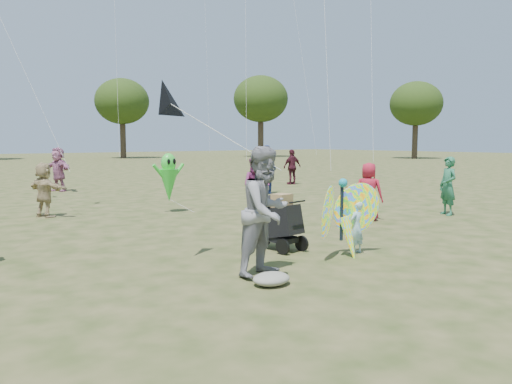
% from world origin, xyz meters
% --- Properties ---
extents(ground, '(160.00, 160.00, 0.00)m').
position_xyz_m(ground, '(0.00, 0.00, 0.00)').
color(ground, '#51592B').
rests_on(ground, ground).
extents(child_girl, '(0.39, 0.28, 0.99)m').
position_xyz_m(child_girl, '(0.95, -0.06, 0.50)').
color(child_girl, '#96C3D4').
rests_on(child_girl, ground).
extents(adult_man, '(1.12, 0.95, 2.01)m').
position_xyz_m(adult_man, '(-1.32, -0.17, 1.01)').
color(adult_man, gray).
rests_on(adult_man, ground).
extents(grey_bag, '(0.58, 0.48, 0.19)m').
position_xyz_m(grey_bag, '(-1.61, -0.66, 0.09)').
color(grey_bag, gray).
rests_on(grey_bag, ground).
extents(crowd_a, '(0.76, 0.88, 1.53)m').
position_xyz_m(crowd_a, '(4.21, 2.32, 0.76)').
color(crowd_a, '#A81A30').
rests_on(crowd_a, ground).
extents(crowd_c, '(1.22, 0.78, 1.92)m').
position_xyz_m(crowd_c, '(6.27, 9.00, 0.96)').
color(crowd_c, '#314587').
rests_on(crowd_c, ground).
extents(crowd_d, '(0.93, 1.47, 1.51)m').
position_xyz_m(crowd_d, '(-2.34, 8.17, 0.76)').
color(crowd_d, tan).
rests_on(crowd_d, ground).
extents(crowd_e, '(0.98, 1.01, 1.64)m').
position_xyz_m(crowd_e, '(2.41, 4.81, 0.82)').
color(crowd_e, '#742659').
rests_on(crowd_e, ground).
extents(crowd_f, '(0.59, 0.71, 1.65)m').
position_xyz_m(crowd_f, '(6.71, 1.54, 0.83)').
color(crowd_f, '#276948').
rests_on(crowd_f, ground).
extents(crowd_h, '(1.02, 0.49, 1.68)m').
position_xyz_m(crowd_h, '(9.93, 11.57, 0.84)').
color(crowd_h, '#441622').
rests_on(crowd_h, ground).
extents(crowd_j, '(1.11, 1.78, 1.83)m').
position_xyz_m(crowd_j, '(0.12, 15.14, 0.91)').
color(crowd_j, '#A55E84').
rests_on(crowd_j, ground).
extents(jogging_stroller, '(0.58, 1.09, 1.09)m').
position_xyz_m(jogging_stroller, '(0.03, 1.09, 0.61)').
color(jogging_stroller, black).
rests_on(jogging_stroller, ground).
extents(butterfly_kite, '(1.74, 0.75, 1.63)m').
position_xyz_m(butterfly_kite, '(0.56, -0.12, 0.70)').
color(butterfly_kite, '#EB5525').
rests_on(butterfly_kite, ground).
extents(delta_kite_rig, '(1.69, 1.70, 1.50)m').
position_xyz_m(delta_kite_rig, '(-2.15, 1.31, 2.70)').
color(delta_kite_rig, black).
rests_on(delta_kite_rig, ground).
extents(alien_kite, '(1.12, 0.69, 1.74)m').
position_xyz_m(alien_kite, '(0.76, 6.81, 0.97)').
color(alien_kite, green).
rests_on(alien_kite, ground).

